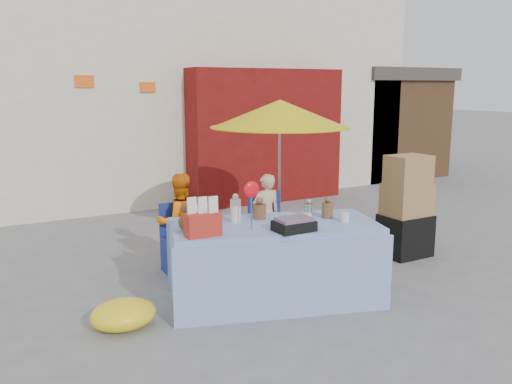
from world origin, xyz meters
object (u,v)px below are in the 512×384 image
market_table (274,261)px  vendor_beige (266,214)px  chair_right (271,238)px  vendor_orange (179,222)px  umbrella (280,114)px  box_stack (406,210)px  chair_left (184,252)px

market_table → vendor_beige: size_ratio=2.17×
chair_right → vendor_beige: (-0.00, 0.13, 0.30)m
vendor_orange → vendor_beige: 1.25m
vendor_beige → umbrella: umbrella is taller
market_table → box_stack: size_ratio=1.76×
chair_left → umbrella: 2.27m
chair_left → vendor_beige: vendor_beige is taller
umbrella → box_stack: umbrella is taller
vendor_orange → vendor_beige: vendor_orange is taller
chair_left → vendor_beige: bearing=7.9°
vendor_orange → umbrella: umbrella is taller
vendor_beige → box_stack: 1.89m
market_table → vendor_orange: size_ratio=1.98×
vendor_orange → box_stack: 3.03m
vendor_beige → box_stack: (1.62, -0.97, 0.08)m
vendor_beige → umbrella: 1.37m
market_table → chair_right: 1.52m
umbrella → box_stack: size_ratio=1.52×
vendor_orange → umbrella: bearing=-172.7°
chair_right → vendor_orange: (-1.25, 0.13, 0.35)m
chair_right → box_stack: 1.86m
chair_left → box_stack: bearing=-14.5°
box_stack → vendor_beige: bearing=149.0°
chair_left → box_stack: size_ratio=0.62×
box_stack → vendor_orange: bearing=161.3°
vendor_orange → umbrella: (1.55, 0.15, 1.28)m
vendor_orange → vendor_beige: size_ratio=1.09×
chair_left → vendor_orange: size_ratio=0.70×
vendor_beige → box_stack: box_stack is taller
vendor_orange → umbrella: 2.02m
market_table → chair_right: (0.75, 1.31, -0.18)m
market_table → vendor_orange: (-0.50, 1.44, 0.17)m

